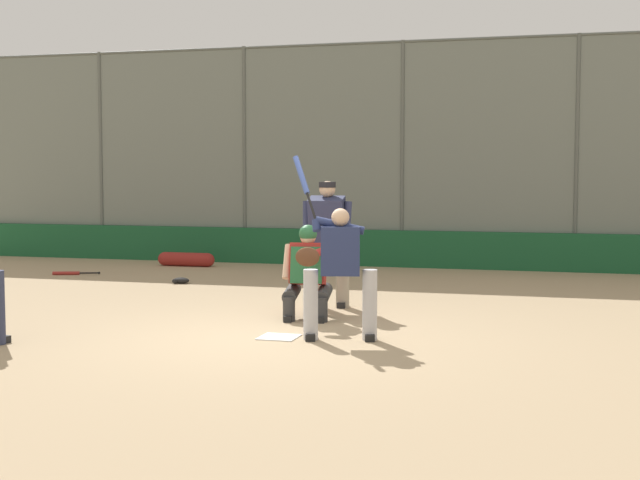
{
  "coord_description": "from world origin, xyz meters",
  "views": [
    {
      "loc": [
        -3.12,
        9.58,
        1.89
      ],
      "look_at": [
        -0.21,
        -1.0,
        1.05
      ],
      "focal_mm": 50.0,
      "sensor_mm": 36.0,
      "label": 1
    }
  ],
  "objects_px": {
    "spare_bat_near_backstop": "(70,273)",
    "equipment_bag_dugout_side": "(186,259)",
    "umpire_home": "(328,240)",
    "fielding_glove_on_dirt": "(181,281)",
    "batter_at_plate": "(339,268)",
    "catcher_behind_plate": "(307,271)"
  },
  "relations": [
    {
      "from": "batter_at_plate",
      "to": "catcher_behind_plate",
      "type": "bearing_deg",
      "value": -72.72
    },
    {
      "from": "spare_bat_near_backstop",
      "to": "fielding_glove_on_dirt",
      "type": "bearing_deg",
      "value": 146.61
    },
    {
      "from": "equipment_bag_dugout_side",
      "to": "fielding_glove_on_dirt",
      "type": "bearing_deg",
      "value": 111.97
    },
    {
      "from": "batter_at_plate",
      "to": "catcher_behind_plate",
      "type": "relative_size",
      "value": 1.71
    },
    {
      "from": "spare_bat_near_backstop",
      "to": "fielding_glove_on_dirt",
      "type": "distance_m",
      "value": 2.56
    },
    {
      "from": "catcher_behind_plate",
      "to": "spare_bat_near_backstop",
      "type": "relative_size",
      "value": 1.47
    },
    {
      "from": "spare_bat_near_backstop",
      "to": "equipment_bag_dugout_side",
      "type": "bearing_deg",
      "value": -145.39
    },
    {
      "from": "batter_at_plate",
      "to": "umpire_home",
      "type": "height_order",
      "value": "batter_at_plate"
    },
    {
      "from": "catcher_behind_plate",
      "to": "equipment_bag_dugout_side",
      "type": "bearing_deg",
      "value": -60.87
    },
    {
      "from": "batter_at_plate",
      "to": "catcher_behind_plate",
      "type": "height_order",
      "value": "batter_at_plate"
    },
    {
      "from": "batter_at_plate",
      "to": "spare_bat_near_backstop",
      "type": "height_order",
      "value": "batter_at_plate"
    },
    {
      "from": "spare_bat_near_backstop",
      "to": "fielding_glove_on_dirt",
      "type": "xyz_separation_m",
      "value": [
        -2.49,
        0.62,
        0.02
      ]
    },
    {
      "from": "catcher_behind_plate",
      "to": "umpire_home",
      "type": "height_order",
      "value": "umpire_home"
    },
    {
      "from": "umpire_home",
      "to": "fielding_glove_on_dirt",
      "type": "distance_m",
      "value": 3.73
    },
    {
      "from": "fielding_glove_on_dirt",
      "to": "equipment_bag_dugout_side",
      "type": "relative_size",
      "value": 0.23
    },
    {
      "from": "catcher_behind_plate",
      "to": "spare_bat_near_backstop",
      "type": "distance_m",
      "value": 6.66
    },
    {
      "from": "umpire_home",
      "to": "fielding_glove_on_dirt",
      "type": "bearing_deg",
      "value": -34.05
    },
    {
      "from": "batter_at_plate",
      "to": "fielding_glove_on_dirt",
      "type": "bearing_deg",
      "value": -61.01
    },
    {
      "from": "umpire_home",
      "to": "equipment_bag_dugout_side",
      "type": "relative_size",
      "value": 1.46
    },
    {
      "from": "fielding_glove_on_dirt",
      "to": "equipment_bag_dugout_side",
      "type": "xyz_separation_m",
      "value": [
        1.05,
        -2.6,
        0.09
      ]
    },
    {
      "from": "umpire_home",
      "to": "fielding_glove_on_dirt",
      "type": "xyz_separation_m",
      "value": [
        3.09,
        -1.9,
        -0.9
      ]
    },
    {
      "from": "batter_at_plate",
      "to": "umpire_home",
      "type": "relative_size",
      "value": 1.18
    }
  ]
}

